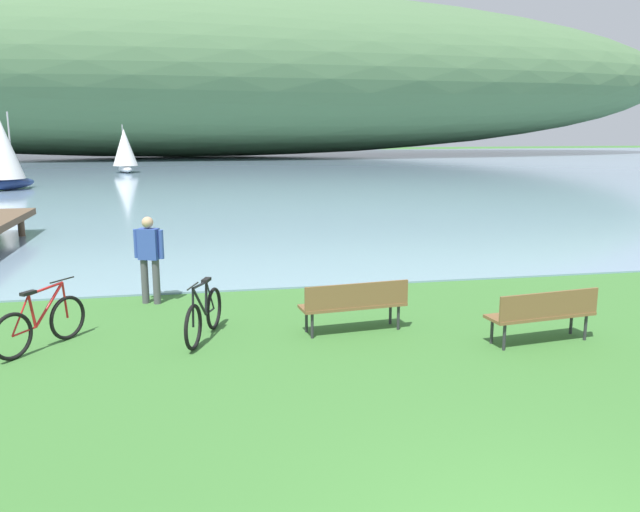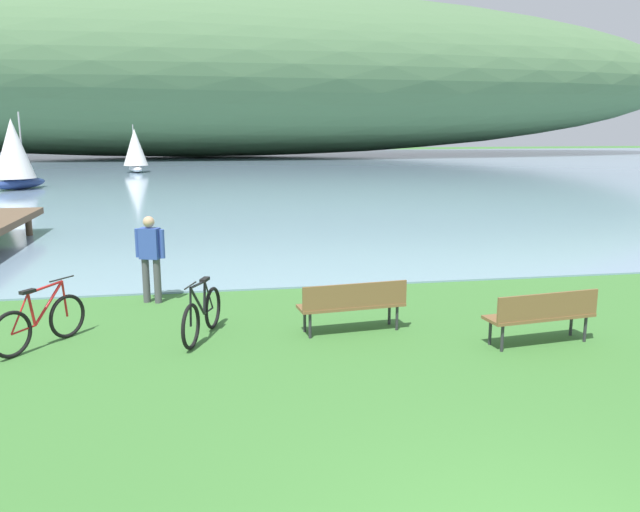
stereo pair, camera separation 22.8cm
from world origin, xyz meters
TOP-DOWN VIEW (x-y plane):
  - bay_water at (0.00, 49.27)m, footprint 180.00×80.00m
  - distant_hillside at (-3.20, 71.34)m, footprint 119.01×28.00m
  - park_bench_near_camera at (2.66, 5.04)m, footprint 1.85×0.71m
  - park_bench_further_along at (-0.14, 6.16)m, footprint 1.84×0.68m
  - bicycle_leaning_near_bench at (-5.10, 6.28)m, footprint 1.10×1.46m
  - bicycle_beside_path at (-2.62, 6.29)m, footprint 0.64×1.69m
  - person_at_shoreline at (-3.60, 8.66)m, footprint 0.57×0.35m
  - sailboat_mid_bay at (-7.69, 45.78)m, footprint 2.17×3.10m
  - sailboat_toward_hillside at (-12.65, 33.21)m, footprint 2.84×3.57m

SIDE VIEW (x-z plane):
  - bay_water at x=0.00m, z-range 0.00..0.04m
  - bicycle_leaning_near_bench at x=-5.10m, z-range -0.11..0.90m
  - bicycle_beside_path at x=-2.62m, z-range -0.11..0.90m
  - park_bench_near_camera at x=2.66m, z-range 0.08..0.96m
  - park_bench_further_along at x=-0.14m, z-range 0.08..0.96m
  - person_at_shoreline at x=-3.60m, z-range 0.12..1.83m
  - sailboat_mid_bay at x=-7.69m, z-range -0.06..3.44m
  - sailboat_toward_hillside at x=-12.65m, z-range -0.08..4.05m
  - distant_hillside at x=-3.20m, z-range 0.04..18.19m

